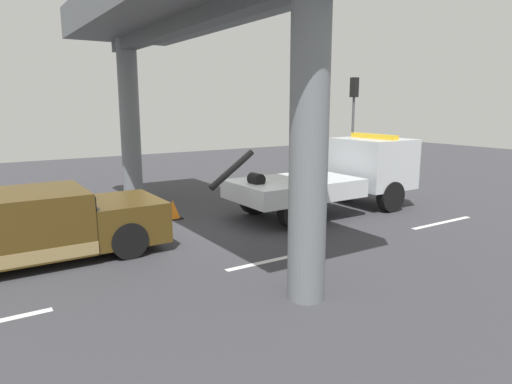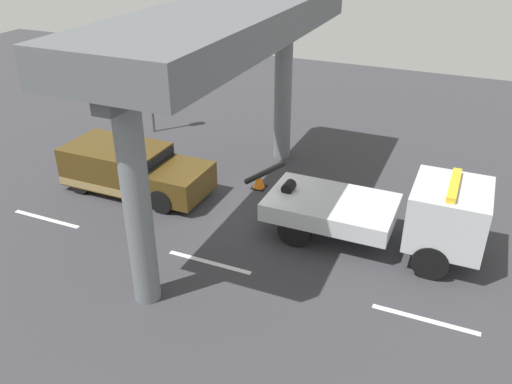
{
  "view_description": "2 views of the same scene",
  "coord_description": "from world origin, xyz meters",
  "px_view_note": "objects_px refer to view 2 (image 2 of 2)",
  "views": [
    {
      "loc": [
        -5.72,
        -10.89,
        3.45
      ],
      "look_at": [
        0.85,
        -0.68,
        1.11
      ],
      "focal_mm": 32.11,
      "sensor_mm": 36.0,
      "label": 1
    },
    {
      "loc": [
        6.15,
        -13.69,
        8.97
      ],
      "look_at": [
        0.54,
        -0.75,
        1.36
      ],
      "focal_mm": 37.18,
      "sensor_mm": 36.0,
      "label": 2
    }
  ],
  "objects_px": {
    "towed_van_green": "(131,170)",
    "traffic_cone_orange": "(259,181)",
    "traffic_light_near": "(148,64)",
    "tow_truck_white": "(396,212)"
  },
  "relations": [
    {
      "from": "traffic_light_near",
      "to": "tow_truck_white",
      "type": "bearing_deg",
      "value": -23.4
    },
    {
      "from": "towed_van_green",
      "to": "traffic_light_near",
      "type": "height_order",
      "value": "traffic_light_near"
    },
    {
      "from": "tow_truck_white",
      "to": "towed_van_green",
      "type": "relative_size",
      "value": 1.39
    },
    {
      "from": "tow_truck_white",
      "to": "traffic_cone_orange",
      "type": "distance_m",
      "value": 5.54
    },
    {
      "from": "towed_van_green",
      "to": "traffic_cone_orange",
      "type": "xyz_separation_m",
      "value": [
        4.12,
        1.91,
        -0.5
      ]
    },
    {
      "from": "towed_van_green",
      "to": "traffic_cone_orange",
      "type": "bearing_deg",
      "value": 24.85
    },
    {
      "from": "traffic_light_near",
      "to": "traffic_cone_orange",
      "type": "bearing_deg",
      "value": -25.64
    },
    {
      "from": "towed_van_green",
      "to": "traffic_light_near",
      "type": "bearing_deg",
      "value": 115.26
    },
    {
      "from": "tow_truck_white",
      "to": "traffic_light_near",
      "type": "distance_m",
      "value": 12.78
    },
    {
      "from": "towed_van_green",
      "to": "traffic_cone_orange",
      "type": "distance_m",
      "value": 4.57
    }
  ]
}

